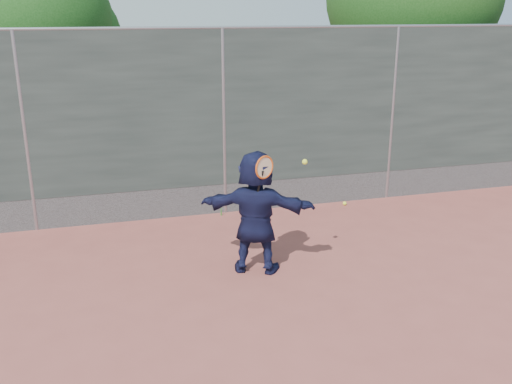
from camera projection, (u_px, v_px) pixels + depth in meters
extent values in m
plane|color=#9E4C42|center=(293.00, 313.00, 6.41)|extent=(80.00, 80.00, 0.00)
imported|color=#16193D|center=(256.00, 212.00, 7.25)|extent=(1.56, 1.04, 1.61)
sphere|color=#EEFB37|center=(345.00, 203.00, 9.95)|extent=(0.07, 0.07, 0.07)
cube|color=#38423D|center=(224.00, 109.00, 9.09)|extent=(20.00, 0.04, 2.50)
cube|color=slate|center=(225.00, 198.00, 9.55)|extent=(20.00, 0.03, 0.50)
cylinder|color=gray|center=(222.00, 27.00, 8.71)|extent=(20.00, 0.05, 0.05)
cylinder|color=gray|center=(25.00, 135.00, 8.40)|extent=(0.06, 0.06, 3.00)
cylinder|color=gray|center=(224.00, 124.00, 9.17)|extent=(0.06, 0.06, 3.00)
cylinder|color=gray|center=(392.00, 116.00, 9.93)|extent=(0.06, 0.06, 3.00)
torus|color=#CF4D13|center=(264.00, 167.00, 6.88)|extent=(0.27, 0.16, 0.29)
cylinder|color=beige|center=(264.00, 167.00, 6.88)|extent=(0.22, 0.12, 0.25)
cylinder|color=black|center=(260.00, 183.00, 6.95)|extent=(0.09, 0.13, 0.33)
sphere|color=#EEFB37|center=(305.00, 162.00, 7.01)|extent=(0.07, 0.07, 0.07)
cylinder|color=#382314|center=(404.00, 104.00, 12.39)|extent=(0.28, 0.28, 2.60)
sphere|color=#23561C|center=(437.00, 11.00, 12.17)|extent=(2.52, 2.52, 2.52)
cylinder|color=#382314|center=(44.00, 124.00, 11.28)|extent=(0.28, 0.28, 2.20)
sphere|color=#23561C|center=(32.00, 23.00, 10.69)|extent=(3.00, 3.00, 3.00)
sphere|color=#23561C|center=(67.00, 38.00, 11.12)|extent=(2.10, 2.10, 2.10)
cone|color=#387226|center=(241.00, 206.00, 9.54)|extent=(0.03, 0.03, 0.26)
cone|color=#387226|center=(258.00, 203.00, 9.63)|extent=(0.03, 0.03, 0.30)
cone|color=#387226|center=(221.00, 209.00, 9.44)|extent=(0.03, 0.03, 0.22)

